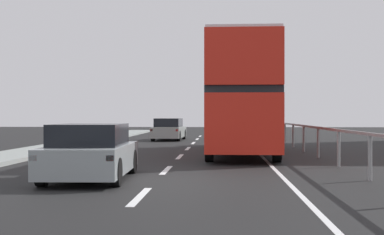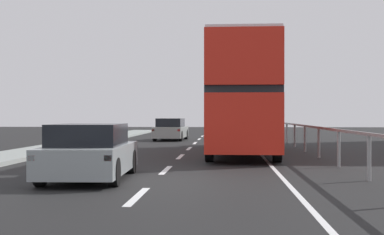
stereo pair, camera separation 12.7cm
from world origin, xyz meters
The scene contains 6 objects.
ground_plane centered at (0.00, 0.00, -0.05)m, with size 74.69×120.00×0.10m, color black.
lane_paint_markings centered at (1.91, 8.47, 0.00)m, with size 3.26×46.00×0.01m.
bridge_side_railing centered at (5.12, 9.00, 0.93)m, with size 0.10×42.00×1.15m.
double_decker_bus_red centered at (2.37, 9.42, 2.35)m, with size 2.70×11.24×4.39m.
hatchback_car_near centered at (-1.60, 0.14, 0.66)m, with size 1.96×4.23×1.36m.
sedan_car_ahead centered at (-1.71, 21.32, 0.66)m, with size 1.92×4.38×1.37m.
Camera 1 is at (1.56, -13.09, 1.57)m, focal length 51.46 mm.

